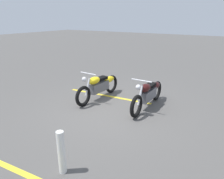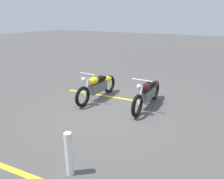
# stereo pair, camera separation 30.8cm
# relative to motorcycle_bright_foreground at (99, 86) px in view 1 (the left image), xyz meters

# --- Properties ---
(ground_plane) EXTENTS (60.00, 60.00, 0.00)m
(ground_plane) POSITION_rel_motorcycle_bright_foreground_xyz_m (0.61, 0.87, -0.46)
(ground_plane) COLOR #514F4C
(motorcycle_bright_foreground) EXTENTS (2.23, 0.62, 1.04)m
(motorcycle_bright_foreground) POSITION_rel_motorcycle_bright_foreground_xyz_m (0.00, 0.00, 0.00)
(motorcycle_bright_foreground) COLOR black
(motorcycle_bright_foreground) RESTS_ON ground
(motorcycle_dark_foreground) EXTENTS (2.23, 0.62, 1.04)m
(motorcycle_dark_foreground) POSITION_rel_motorcycle_bright_foreground_xyz_m (-0.18, 1.74, 0.00)
(motorcycle_dark_foreground) COLOR black
(motorcycle_dark_foreground) RESTS_ON ground
(bollard_post) EXTENTS (0.14, 0.14, 0.85)m
(bollard_post) POSITION_rel_motorcycle_bright_foreground_xyz_m (3.44, 1.60, -0.04)
(bollard_post) COLOR white
(bollard_post) RESTS_ON ground
(parking_stripe_near) EXTENTS (0.39, 3.20, 0.01)m
(parking_stripe_near) POSITION_rel_motorcycle_bright_foreground_xyz_m (-0.34, 0.15, -0.46)
(parking_stripe_near) COLOR yellow
(parking_stripe_near) RESTS_ON ground
(parking_stripe_mid) EXTENTS (0.39, 3.20, 0.01)m
(parking_stripe_mid) POSITION_rel_motorcycle_bright_foreground_xyz_m (3.90, 0.58, -0.46)
(parking_stripe_mid) COLOR yellow
(parking_stripe_mid) RESTS_ON ground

